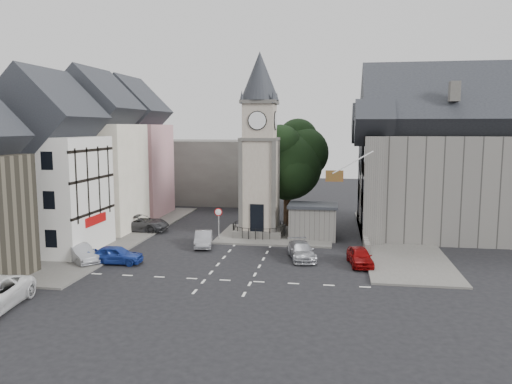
% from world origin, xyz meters
% --- Properties ---
extents(ground, '(120.00, 120.00, 0.00)m').
position_xyz_m(ground, '(0.00, 0.00, 0.00)').
color(ground, black).
rests_on(ground, ground).
extents(pavement_west, '(6.00, 30.00, 0.14)m').
position_xyz_m(pavement_west, '(-12.50, 6.00, 0.07)').
color(pavement_west, '#595651').
rests_on(pavement_west, ground).
extents(pavement_east, '(6.00, 26.00, 0.14)m').
position_xyz_m(pavement_east, '(12.00, 8.00, 0.07)').
color(pavement_east, '#595651').
rests_on(pavement_east, ground).
extents(central_island, '(10.00, 8.00, 0.16)m').
position_xyz_m(central_island, '(1.50, 8.00, 0.08)').
color(central_island, '#595651').
rests_on(central_island, ground).
extents(road_markings, '(20.00, 8.00, 0.01)m').
position_xyz_m(road_markings, '(0.00, -5.50, 0.01)').
color(road_markings, silver).
rests_on(road_markings, ground).
extents(clock_tower, '(4.86, 4.86, 16.25)m').
position_xyz_m(clock_tower, '(0.00, 7.99, 8.12)').
color(clock_tower, '#4C4944').
rests_on(clock_tower, ground).
extents(stone_shelter, '(4.30, 3.30, 3.08)m').
position_xyz_m(stone_shelter, '(4.80, 7.50, 1.55)').
color(stone_shelter, slate).
rests_on(stone_shelter, ground).
extents(town_tree, '(7.20, 7.20, 10.80)m').
position_xyz_m(town_tree, '(2.00, 13.00, 6.97)').
color(town_tree, black).
rests_on(town_tree, ground).
extents(warning_sign_post, '(0.70, 0.19, 2.85)m').
position_xyz_m(warning_sign_post, '(-3.20, 5.43, 2.03)').
color(warning_sign_post, black).
rests_on(warning_sign_post, ground).
extents(terrace_pink, '(8.10, 7.60, 12.80)m').
position_xyz_m(terrace_pink, '(-15.50, 16.00, 6.58)').
color(terrace_pink, '#D3919C').
rests_on(terrace_pink, ground).
extents(terrace_cream, '(8.10, 7.60, 12.80)m').
position_xyz_m(terrace_cream, '(-15.50, 8.00, 6.58)').
color(terrace_cream, beige).
rests_on(terrace_cream, ground).
extents(terrace_tudor, '(8.10, 7.60, 12.00)m').
position_xyz_m(terrace_tudor, '(-15.50, 0.00, 6.19)').
color(terrace_tudor, silver).
rests_on(terrace_tudor, ground).
extents(backdrop_west, '(20.00, 10.00, 8.00)m').
position_xyz_m(backdrop_west, '(-12.00, 28.00, 4.00)').
color(backdrop_west, '#4C4944').
rests_on(backdrop_west, ground).
extents(east_building, '(14.40, 11.40, 12.60)m').
position_xyz_m(east_building, '(15.59, 11.00, 6.26)').
color(east_building, slate).
rests_on(east_building, ground).
extents(east_boundary_wall, '(0.40, 16.00, 0.90)m').
position_xyz_m(east_boundary_wall, '(9.20, 10.00, 0.45)').
color(east_boundary_wall, slate).
rests_on(east_boundary_wall, ground).
extents(flagpole, '(3.68, 0.10, 2.74)m').
position_xyz_m(flagpole, '(8.00, 4.00, 7.00)').
color(flagpole, white).
rests_on(flagpole, ground).
extents(car_west_blue, '(3.96, 1.76, 1.32)m').
position_xyz_m(car_west_blue, '(-8.79, -2.89, 0.66)').
color(car_west_blue, navy).
rests_on(car_west_blue, ground).
extents(car_west_silver, '(3.89, 3.61, 1.30)m').
position_xyz_m(car_west_silver, '(-11.50, -2.95, 0.65)').
color(car_west_silver, '#999BA1').
rests_on(car_west_silver, ground).
extents(car_west_grey, '(5.68, 2.66, 1.57)m').
position_xyz_m(car_west_grey, '(-11.50, 8.00, 0.79)').
color(car_west_grey, '#333336').
rests_on(car_west_grey, ground).
extents(car_island_silver, '(2.13, 4.08, 1.28)m').
position_xyz_m(car_island_silver, '(-3.93, 3.16, 0.64)').
color(car_island_silver, gray).
rests_on(car_island_silver, ground).
extents(car_island_east, '(2.72, 4.57, 1.24)m').
position_xyz_m(car_island_east, '(4.27, 0.50, 0.62)').
color(car_island_east, '#A5A6AD').
rests_on(car_island_east, ground).
extents(car_east_red, '(2.03, 3.94, 1.28)m').
position_xyz_m(car_east_red, '(8.50, -0.54, 0.64)').
color(car_east_red, '#7C0607').
rests_on(car_east_red, ground).
extents(pedestrian, '(0.70, 0.67, 1.62)m').
position_xyz_m(pedestrian, '(9.27, 5.91, 0.81)').
color(pedestrian, beige).
rests_on(pedestrian, ground).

